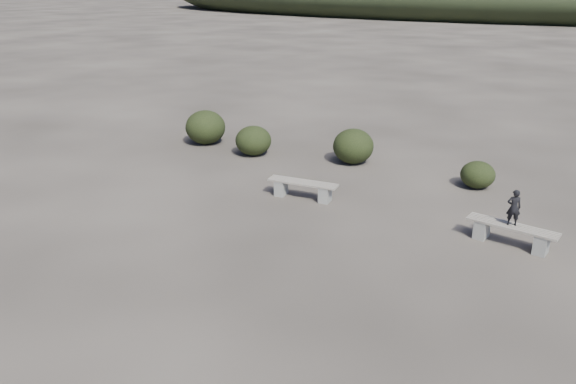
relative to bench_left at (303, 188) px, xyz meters
The scene contains 8 objects.
ground 5.97m from the bench_left, 74.60° to the right, with size 1200.00×1200.00×0.00m, color #2C2722.
bench_left is the anchor object (origin of this frame).
bench_right 5.53m from the bench_left, ahead, with size 2.04×0.60×0.50m.
seated_person 5.54m from the bench_left, ahead, with size 0.31×0.20×0.85m, color black.
shrub_a 4.41m from the bench_left, 143.23° to the left, with size 1.24×1.24×1.01m, color black.
shrub_b 3.65m from the bench_left, 93.38° to the left, with size 1.34×1.34×1.15m, color black.
shrub_c 5.18m from the bench_left, 41.42° to the left, with size 0.99×0.99×0.79m, color black.
shrub_f 6.52m from the bench_left, 153.83° to the left, with size 1.46×1.46×1.23m, color black.
Camera 1 is at (5.76, -6.81, 5.75)m, focal length 35.00 mm.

